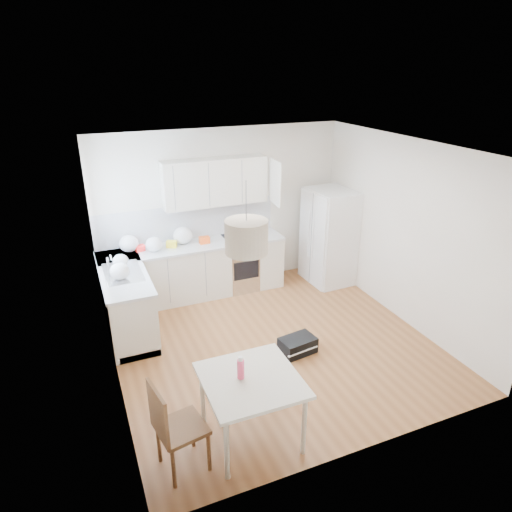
{
  "coord_description": "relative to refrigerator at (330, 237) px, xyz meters",
  "views": [
    {
      "loc": [
        -2.32,
        -4.91,
        3.64
      ],
      "look_at": [
        -0.09,
        0.4,
        1.18
      ],
      "focal_mm": 32.0,
      "sensor_mm": 36.0,
      "label": 1
    }
  ],
  "objects": [
    {
      "name": "counter_left",
      "position": [
        -3.56,
        -0.26,
        0.07
      ],
      "size": [
        0.64,
        1.82,
        0.04
      ],
      "primitive_type": "cube",
      "color": "silver",
      "rests_on": "cabinets_left"
    },
    {
      "name": "gym_bag",
      "position": [
        -1.54,
        -1.79,
        -0.72
      ],
      "size": [
        0.51,
        0.37,
        0.22
      ],
      "primitive_type": "cube",
      "rotation": [
        0.0,
        0.0,
        0.14
      ],
      "color": "black",
      "rests_on": "floor"
    },
    {
      "name": "grocery_bag_c",
      "position": [
        -2.5,
        0.45,
        0.23
      ],
      "size": [
        0.31,
        0.27,
        0.28
      ],
      "primitive_type": "ellipsoid",
      "color": "white",
      "rests_on": "counter_back"
    },
    {
      "name": "snack_yellow",
      "position": [
        -2.71,
        0.36,
        0.14
      ],
      "size": [
        0.18,
        0.16,
        0.11
      ],
      "primitive_type": "cube",
      "rotation": [
        0.0,
        0.0,
        -0.47
      ],
      "color": "yellow",
      "rests_on": "counter_back"
    },
    {
      "name": "backsplash_back",
      "position": [
        -2.36,
        0.64,
        0.38
      ],
      "size": [
        3.0,
        0.01,
        0.58
      ],
      "primitive_type": "cube",
      "color": "white",
      "rests_on": "wall_back"
    },
    {
      "name": "wall_right",
      "position": [
        0.34,
        -1.46,
        0.52
      ],
      "size": [
        0.0,
        4.2,
        4.2
      ],
      "primitive_type": "plane",
      "rotation": [
        1.57,
        0.0,
        -1.57
      ],
      "color": "silver",
      "rests_on": "floor"
    },
    {
      "name": "counter_back",
      "position": [
        -2.36,
        0.34,
        0.07
      ],
      "size": [
        3.02,
        0.64,
        0.04
      ],
      "primitive_type": "cube",
      "color": "silver",
      "rests_on": "cabinets_back"
    },
    {
      "name": "refrigerator",
      "position": [
        0.0,
        0.0,
        0.0
      ],
      "size": [
        0.84,
        0.86,
        1.66
      ],
      "primitive_type": null,
      "rotation": [
        0.0,
        0.0,
        0.04
      ],
      "color": "white",
      "rests_on": "floor"
    },
    {
      "name": "dining_chair",
      "position": [
        -3.44,
        -3.05,
        -0.33
      ],
      "size": [
        0.49,
        0.49,
        1.0
      ],
      "primitive_type": null,
      "rotation": [
        0.0,
        0.0,
        0.17
      ],
      "color": "#472915",
      "rests_on": "floor"
    },
    {
      "name": "grocery_bag_b",
      "position": [
        -2.99,
        0.3,
        0.2
      ],
      "size": [
        0.26,
        0.22,
        0.23
      ],
      "primitive_type": "ellipsoid",
      "color": "white",
      "rests_on": "counter_back"
    },
    {
      "name": "wall_left",
      "position": [
        -3.86,
        -1.46,
        0.52
      ],
      "size": [
        0.0,
        4.2,
        4.2
      ],
      "primitive_type": "plane",
      "rotation": [
        1.57,
        0.0,
        1.57
      ],
      "color": "silver",
      "rests_on": "floor"
    },
    {
      "name": "dining_table",
      "position": [
        -2.7,
        -2.96,
        -0.16
      ],
      "size": [
        0.96,
        0.96,
        0.75
      ],
      "rotation": [
        0.0,
        0.0,
        -0.01
      ],
      "color": "beige",
      "rests_on": "floor"
    },
    {
      "name": "snack_orange",
      "position": [
        -2.17,
        0.33,
        0.14
      ],
      "size": [
        0.17,
        0.1,
        0.11
      ],
      "primitive_type": "cube",
      "rotation": [
        0.0,
        0.0,
        -0.0
      ],
      "color": "#DF4A13",
      "rests_on": "counter_back"
    },
    {
      "name": "drink_bottle",
      "position": [
        -2.78,
        -2.91,
        0.04
      ],
      "size": [
        0.09,
        0.09,
        0.25
      ],
      "primitive_type": "cylinder",
      "rotation": [
        0.0,
        0.0,
        -0.24
      ],
      "color": "#ED4168",
      "rests_on": "dining_table"
    },
    {
      "name": "floor",
      "position": [
        -1.76,
        -1.46,
        -0.83
      ],
      "size": [
        4.2,
        4.2,
        0.0
      ],
      "primitive_type": "plane",
      "color": "brown",
      "rests_on": "ground"
    },
    {
      "name": "backsplash_left",
      "position": [
        -3.85,
        -0.26,
        0.38
      ],
      "size": [
        0.01,
        1.8,
        0.58
      ],
      "primitive_type": "cube",
      "color": "white",
      "rests_on": "wall_left"
    },
    {
      "name": "range_oven",
      "position": [
        -1.56,
        0.34,
        -0.39
      ],
      "size": [
        0.5,
        0.61,
        0.88
      ],
      "primitive_type": null,
      "color": "silver",
      "rests_on": "floor"
    },
    {
      "name": "ceiling",
      "position": [
        -1.76,
        -1.46,
        1.87
      ],
      "size": [
        4.2,
        4.2,
        0.0
      ],
      "primitive_type": "plane",
      "rotation": [
        3.14,
        0.0,
        0.0
      ],
      "color": "white",
      "rests_on": "wall_back"
    },
    {
      "name": "snack_red",
      "position": [
        -3.2,
        0.39,
        0.14
      ],
      "size": [
        0.15,
        0.11,
        0.1
      ],
      "primitive_type": "cube",
      "rotation": [
        0.0,
        0.0,
        0.17
      ],
      "color": "red",
      "rests_on": "counter_back"
    },
    {
      "name": "upper_cabinets",
      "position": [
        -1.91,
        0.48,
        1.04
      ],
      "size": [
        1.7,
        0.32,
        0.75
      ],
      "primitive_type": "cube",
      "color": "silver",
      "rests_on": "wall_back"
    },
    {
      "name": "wall_back",
      "position": [
        -1.76,
        0.64,
        0.52
      ],
      "size": [
        4.2,
        0.0,
        4.2
      ],
      "primitive_type": "plane",
      "rotation": [
        1.57,
        0.0,
        0.0
      ],
      "color": "silver",
      "rests_on": "floor"
    },
    {
      "name": "grocery_bag_a",
      "position": [
        -3.35,
        0.43,
        0.22
      ],
      "size": [
        0.3,
        0.25,
        0.27
      ],
      "primitive_type": "ellipsoid",
      "color": "white",
      "rests_on": "counter_back"
    },
    {
      "name": "grocery_bag_d",
      "position": [
        -3.55,
        -0.11,
        0.18
      ],
      "size": [
        0.22,
        0.18,
        0.19
      ],
      "primitive_type": "ellipsoid",
      "color": "white",
      "rests_on": "counter_back"
    },
    {
      "name": "sink",
      "position": [
        -3.56,
        -0.31,
        0.08
      ],
      "size": [
        0.5,
        0.8,
        0.16
      ],
      "primitive_type": null,
      "color": "silver",
      "rests_on": "counter_left"
    },
    {
      "name": "cabinets_back",
      "position": [
        -2.36,
        0.34,
        -0.39
      ],
      "size": [
        3.0,
        0.6,
        0.88
      ],
      "primitive_type": "cube",
      "color": "silver",
      "rests_on": "floor"
    },
    {
      "name": "window_glassblock",
      "position": [
        -3.85,
        -0.31,
        0.92
      ],
      "size": [
        0.02,
        1.0,
        1.0
      ],
      "primitive_type": "cube",
      "color": "#BFE0F9",
      "rests_on": "wall_left"
    },
    {
      "name": "cabinets_left",
      "position": [
        -3.56,
        -0.26,
        -0.39
      ],
      "size": [
        0.6,
        1.8,
        0.88
      ],
      "primitive_type": "cube",
      "color": "silver",
      "rests_on": "floor"
    },
    {
      "name": "pendant_lamp",
      "position": [
        -2.66,
        -2.77,
        1.35
      ],
      "size": [
        0.45,
        0.45,
        0.31
      ],
      "primitive_type": "cylinder",
      "rotation": [
        0.0,
        0.0,
        -0.14
      ],
      "color": "#C0AE94",
      "rests_on": "ceiling"
    },
    {
      "name": "grocery_bag_e",
      "position": [
        -3.62,
        -0.51,
        0.21
      ],
      "size": [
        0.26,
        0.22,
        0.24
      ],
      "primitive_type": "ellipsoid",
      "color": "white",
      "rests_on": "counter_left"
    }
  ]
}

